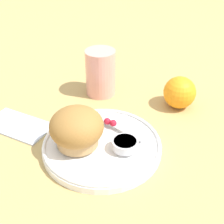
% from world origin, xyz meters
% --- Properties ---
extents(ground_plane, '(3.00, 3.00, 0.00)m').
position_xyz_m(ground_plane, '(0.00, 0.00, 0.00)').
color(ground_plane, tan).
extents(plate, '(0.23, 0.23, 0.02)m').
position_xyz_m(plate, '(-0.01, 0.01, 0.01)').
color(plate, white).
rests_on(plate, ground_plane).
extents(muffin, '(0.10, 0.10, 0.07)m').
position_xyz_m(muffin, '(-0.05, -0.02, 0.05)').
color(muffin, tan).
rests_on(muffin, plate).
extents(cream_ramekin, '(0.05, 0.05, 0.02)m').
position_xyz_m(cream_ramekin, '(0.04, 0.01, 0.03)').
color(cream_ramekin, silver).
rests_on(cream_ramekin, plate).
extents(berry_pair, '(0.03, 0.01, 0.01)m').
position_xyz_m(berry_pair, '(-0.02, 0.06, 0.03)').
color(berry_pair, '#B7192D').
rests_on(berry_pair, plate).
extents(butter_knife, '(0.15, 0.05, 0.00)m').
position_xyz_m(butter_knife, '(-0.01, 0.06, 0.02)').
color(butter_knife, '#B7B7BC').
rests_on(butter_knife, plate).
extents(orange_fruit, '(0.07, 0.07, 0.07)m').
position_xyz_m(orange_fruit, '(0.08, 0.22, 0.04)').
color(orange_fruit, orange).
rests_on(orange_fruit, ground_plane).
extents(juice_glass, '(0.07, 0.07, 0.11)m').
position_xyz_m(juice_glass, '(-0.12, 0.19, 0.06)').
color(juice_glass, '#E5998C').
rests_on(juice_glass, ground_plane).
extents(folded_napkin, '(0.14, 0.08, 0.01)m').
position_xyz_m(folded_napkin, '(-0.21, -0.01, 0.00)').
color(folded_napkin, '#B2BCCC').
rests_on(folded_napkin, ground_plane).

